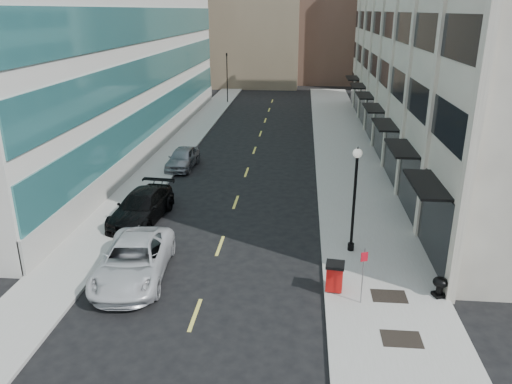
% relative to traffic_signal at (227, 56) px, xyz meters
% --- Properties ---
extents(ground, '(160.00, 160.00, 0.00)m').
position_rel_traffic_signal_xyz_m(ground, '(5.50, -48.00, -5.72)').
color(ground, black).
rests_on(ground, ground).
extents(sidewalk_right, '(5.00, 80.00, 0.15)m').
position_rel_traffic_signal_xyz_m(sidewalk_right, '(13.00, -28.00, -5.64)').
color(sidewalk_right, '#9B998D').
rests_on(sidewalk_right, ground).
extents(sidewalk_left, '(3.00, 80.00, 0.15)m').
position_rel_traffic_signal_xyz_m(sidewalk_left, '(-1.00, -28.00, -5.64)').
color(sidewalk_left, '#9B998D').
rests_on(sidewalk_left, ground).
extents(building_right, '(15.30, 46.50, 18.25)m').
position_rel_traffic_signal_xyz_m(building_right, '(22.44, -21.01, 3.28)').
color(building_right, beige).
rests_on(building_right, ground).
extents(building_left, '(16.14, 46.00, 20.00)m').
position_rel_traffic_signal_xyz_m(building_left, '(-10.45, -21.00, 4.27)').
color(building_left, silver).
rests_on(building_left, ground).
extents(skyline_tan_far, '(12.00, 14.00, 22.00)m').
position_rel_traffic_signal_xyz_m(skyline_tan_far, '(-8.50, 30.00, 5.28)').
color(skyline_tan_far, '#7C6A51').
rests_on(skyline_tan_far, ground).
extents(skyline_stone, '(10.00, 14.00, 20.00)m').
position_rel_traffic_signal_xyz_m(skyline_stone, '(23.50, 18.00, 4.28)').
color(skyline_stone, beige).
rests_on(skyline_stone, ground).
extents(grate_mid, '(1.40, 1.00, 0.01)m').
position_rel_traffic_signal_xyz_m(grate_mid, '(13.10, -47.00, -5.56)').
color(grate_mid, black).
rests_on(grate_mid, sidewalk_right).
extents(grate_far, '(1.40, 1.00, 0.01)m').
position_rel_traffic_signal_xyz_m(grate_far, '(13.10, -44.20, -5.56)').
color(grate_far, black).
rests_on(grate_far, sidewalk_right).
extents(road_centerline, '(0.15, 68.20, 0.01)m').
position_rel_traffic_signal_xyz_m(road_centerline, '(5.50, -31.00, -5.71)').
color(road_centerline, '#D8CC4C').
rests_on(road_centerline, ground).
extents(traffic_signal, '(0.66, 0.66, 6.98)m').
position_rel_traffic_signal_xyz_m(traffic_signal, '(0.00, 0.00, 0.00)').
color(traffic_signal, black).
rests_on(traffic_signal, ground).
extents(car_white_van, '(3.33, 6.28, 1.68)m').
position_rel_traffic_signal_xyz_m(car_white_van, '(2.30, -43.45, -4.88)').
color(car_white_van, silver).
rests_on(car_white_van, ground).
extents(car_black_pickup, '(2.83, 5.85, 1.64)m').
position_rel_traffic_signal_xyz_m(car_black_pickup, '(0.70, -37.25, -4.90)').
color(car_black_pickup, black).
rests_on(car_black_pickup, ground).
extents(car_silver_sedan, '(2.01, 4.58, 1.53)m').
position_rel_traffic_signal_xyz_m(car_silver_sedan, '(0.70, -27.41, -4.95)').
color(car_silver_sedan, gray).
rests_on(car_silver_sedan, ground).
extents(trash_bin, '(0.84, 0.89, 1.22)m').
position_rel_traffic_signal_xyz_m(trash_bin, '(10.90, -43.89, -4.91)').
color(trash_bin, '#AF0E0B').
rests_on(trash_bin, sidewalk_right).
extents(lamppost, '(0.43, 0.43, 5.16)m').
position_rel_traffic_signal_xyz_m(lamppost, '(11.90, -40.16, -2.54)').
color(lamppost, black).
rests_on(lamppost, sidewalk_right).
extents(sign_post, '(0.27, 0.11, 2.38)m').
position_rel_traffic_signal_xyz_m(sign_post, '(11.90, -44.79, -4.03)').
color(sign_post, slate).
rests_on(sign_post, sidewalk_right).
extents(urn_planter, '(0.61, 0.61, 0.85)m').
position_rel_traffic_signal_xyz_m(urn_planter, '(15.10, -44.00, -5.05)').
color(urn_planter, black).
rests_on(urn_planter, sidewalk_right).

